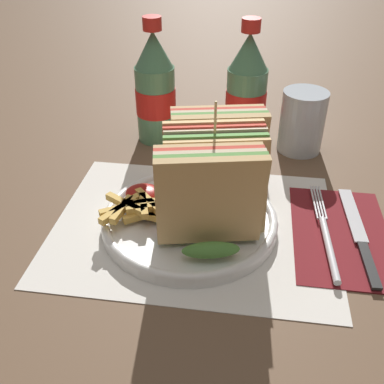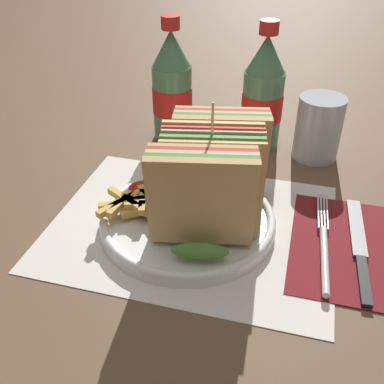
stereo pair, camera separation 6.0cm
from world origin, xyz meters
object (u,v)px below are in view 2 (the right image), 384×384
object	(u,v)px
plate_main	(188,218)
fork	(324,248)
knife	(359,247)
coke_bottle_near	(172,89)
glass_near	(318,132)
club_sandwich	(212,176)
coke_bottle_far	(263,95)

from	to	relation	value
plate_main	fork	distance (m)	0.18
knife	fork	bearing A→B (deg)	-161.55
coke_bottle_near	knife	bearing A→B (deg)	-36.88
plate_main	glass_near	size ratio (longest dim) A/B	2.24
plate_main	club_sandwich	world-z (taller)	club_sandwich
fork	coke_bottle_far	size ratio (longest dim) A/B	0.93
coke_bottle_far	knife	bearing A→B (deg)	-56.95
club_sandwich	glass_near	distance (m)	0.27
coke_bottle_near	fork	bearing A→B (deg)	-42.90
club_sandwich	knife	size ratio (longest dim) A/B	1.03
fork	glass_near	distance (m)	0.25
coke_bottle_near	club_sandwich	bearing A→B (deg)	-62.30
fork	knife	size ratio (longest dim) A/B	0.99
fork	coke_bottle_far	world-z (taller)	coke_bottle_far
coke_bottle_far	coke_bottle_near	bearing A→B (deg)	-175.67
fork	club_sandwich	bearing A→B (deg)	170.76
knife	plate_main	bearing A→B (deg)	178.28
plate_main	coke_bottle_near	world-z (taller)	coke_bottle_near
fork	coke_bottle_near	xyz separation A→B (m)	(-0.27, 0.25, 0.08)
fork	coke_bottle_near	world-z (taller)	coke_bottle_near
coke_bottle_near	glass_near	world-z (taller)	coke_bottle_near
coke_bottle_far	club_sandwich	bearing A→B (deg)	-96.84
plate_main	coke_bottle_near	xyz separation A→B (m)	(-0.09, 0.24, 0.08)
knife	glass_near	bearing A→B (deg)	103.02
knife	glass_near	distance (m)	0.24
fork	coke_bottle_near	bearing A→B (deg)	134.35
club_sandwich	coke_bottle_near	world-z (taller)	coke_bottle_near
coke_bottle_far	glass_near	size ratio (longest dim) A/B	2.02
club_sandwich	fork	size ratio (longest dim) A/B	1.04
coke_bottle_near	coke_bottle_far	bearing A→B (deg)	4.33
fork	coke_bottle_far	xyz separation A→B (m)	(-0.12, 0.27, 0.08)
fork	glass_near	size ratio (longest dim) A/B	1.89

